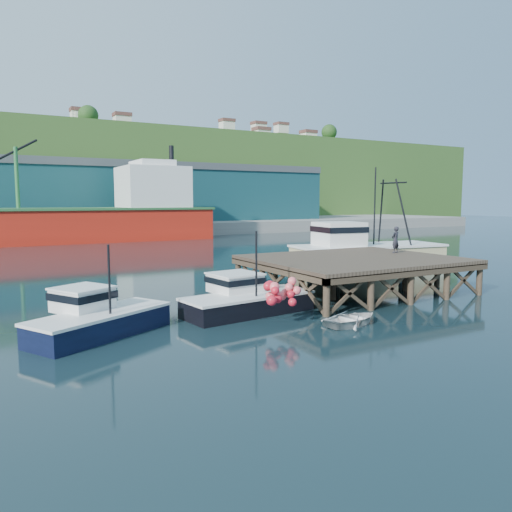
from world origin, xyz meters
TOP-DOWN VIEW (x-y plane):
  - ground at (0.00, 0.00)m, footprint 300.00×300.00m
  - wharf at (5.50, -0.19)m, footprint 12.00×10.00m
  - far_quay at (0.00, 70.00)m, footprint 160.00×40.00m
  - warehouse_mid at (0.00, 65.00)m, footprint 28.00×16.00m
  - warehouse_right at (30.00, 65.00)m, footprint 30.00×16.00m
  - cargo_ship at (-8.46, 48.00)m, footprint 55.50×10.00m
  - hillside at (0.00, 100.00)m, footprint 220.00×50.00m
  - boat_navy at (-10.72, -2.65)m, footprint 6.51×4.93m
  - boat_black at (-3.28, -2.04)m, footprint 7.01×5.84m
  - trawler at (12.24, 6.50)m, footprint 12.85×6.08m
  - dinghy at (-0.21, -6.65)m, footprint 3.20×2.49m
  - dockworker at (9.65, 0.70)m, footprint 0.72×0.55m

SIDE VIEW (x-z plane):
  - ground at x=0.00m, z-range 0.00..0.00m
  - dinghy at x=-0.21m, z-range 0.00..0.61m
  - boat_black at x=-3.28m, z-range -1.32..2.85m
  - boat_navy at x=-10.72m, z-range -1.16..2.71m
  - far_quay at x=0.00m, z-range 0.00..2.00m
  - trawler at x=12.24m, z-range -2.43..5.84m
  - wharf at x=5.50m, z-range 0.63..3.25m
  - dockworker at x=9.65m, z-range 2.12..3.90m
  - cargo_ship at x=-8.46m, z-range -3.56..10.19m
  - warehouse_mid at x=0.00m, z-range 2.00..11.00m
  - warehouse_right at x=30.00m, z-range 2.00..11.00m
  - hillside at x=0.00m, z-range 0.00..22.00m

